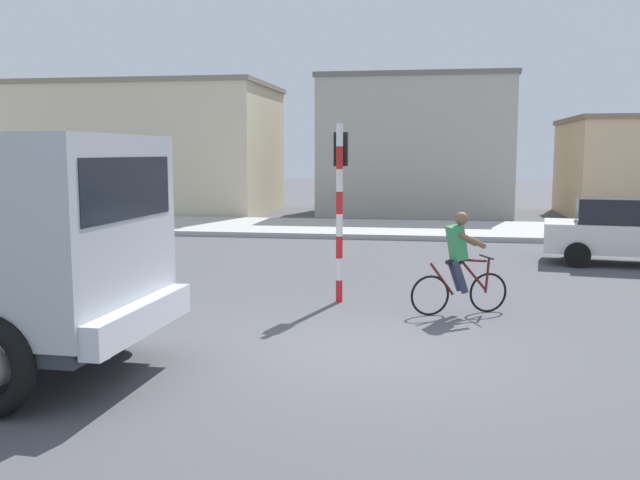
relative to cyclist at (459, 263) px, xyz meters
The scene contains 7 objects.
ground_plane 2.98m from the cyclist, 120.02° to the right, with size 120.00×120.00×0.00m, color #4C4C51.
sidewalk_far 12.32m from the cyclist, 96.66° to the left, with size 80.00×5.00×0.16m, color #ADADA8.
cyclist is the anchor object (origin of this frame).
traffic_light_pole 2.53m from the cyclist, 161.38° to the left, with size 0.24×0.43×3.20m.
car_red_near 7.29m from the cyclist, 54.61° to the left, with size 4.20×2.31×1.60m.
building_corner_left 22.59m from the cyclist, 125.22° to the left, with size 10.86×7.03×5.65m.
building_mid_block 19.71m from the cyclist, 93.74° to the left, with size 8.15×5.99×5.89m.
Camera 1 is at (0.98, -9.28, 2.71)m, focal length 39.38 mm.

